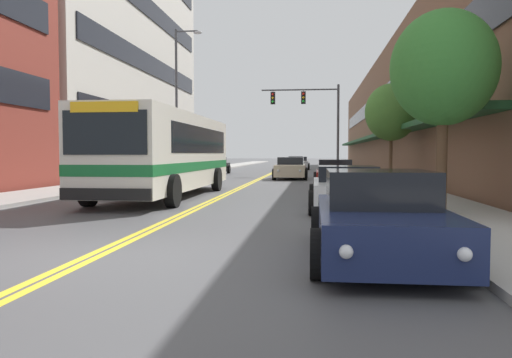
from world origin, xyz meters
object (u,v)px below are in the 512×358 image
(car_black_parked_left_mid, at_px, (215,166))
(car_charcoal_moving_third, at_px, (296,162))
(car_white_parked_right_far, at_px, (347,189))
(traffic_signal_mast, at_px, (312,111))
(car_silver_moving_lead, at_px, (299,163))
(car_champagne_moving_second, at_px, (291,169))
(street_lamp_left_far, at_px, (179,93))
(street_tree_right_mid, at_px, (391,112))
(car_red_parked_right_mid, at_px, (335,174))
(city_bus, at_px, (167,151))
(car_navy_parked_right_foreground, at_px, (379,219))
(street_tree_right_near, at_px, (443,69))
(fire_hydrant, at_px, (395,189))

(car_black_parked_left_mid, relative_size, car_charcoal_moving_third, 0.98)
(car_white_parked_right_far, height_order, traffic_signal_mast, traffic_signal_mast)
(car_white_parked_right_far, bearing_deg, car_silver_moving_lead, 93.95)
(car_champagne_moving_second, height_order, street_lamp_left_far, street_lamp_left_far)
(street_tree_right_mid, bearing_deg, street_lamp_left_far, 155.85)
(street_lamp_left_far, bearing_deg, car_red_parked_right_mid, -35.05)
(city_bus, xyz_separation_m, car_silver_moving_lead, (3.94, 32.17, -1.10))
(car_navy_parked_right_foreground, relative_size, street_tree_right_near, 0.84)
(car_red_parked_right_mid, height_order, street_lamp_left_far, street_lamp_left_far)
(city_bus, height_order, street_tree_right_near, street_tree_right_near)
(car_silver_moving_lead, xyz_separation_m, street_tree_right_mid, (5.36, -24.79, 3.05))
(city_bus, xyz_separation_m, car_champagne_moving_second, (4.02, 13.41, -1.06))
(car_navy_parked_right_foreground, bearing_deg, car_white_parked_right_far, 90.38)
(car_silver_moving_lead, bearing_deg, car_navy_parked_right_foreground, -86.60)
(car_charcoal_moving_third, bearing_deg, car_silver_moving_lead, -86.27)
(car_red_parked_right_mid, xyz_separation_m, fire_hydrant, (1.51, -8.48, -0.11))
(fire_hydrant, bearing_deg, car_charcoal_moving_third, 96.08)
(street_lamp_left_far, height_order, fire_hydrant, street_lamp_left_far)
(car_black_parked_left_mid, xyz_separation_m, street_tree_right_near, (11.06, -25.09, 3.17))
(car_black_parked_left_mid, distance_m, car_charcoal_moving_third, 22.22)
(car_black_parked_left_mid, bearing_deg, fire_hydrant, -65.52)
(car_black_parked_left_mid, relative_size, traffic_signal_mast, 0.66)
(car_champagne_moving_second, bearing_deg, street_tree_right_mid, -48.76)
(car_black_parked_left_mid, height_order, car_charcoal_moving_third, car_black_parked_left_mid)
(car_navy_parked_right_foreground, relative_size, car_silver_moving_lead, 1.04)
(car_black_parked_left_mid, relative_size, car_red_parked_right_mid, 1.02)
(car_charcoal_moving_third, bearing_deg, traffic_signal_mast, -84.82)
(car_champagne_moving_second, bearing_deg, street_lamp_left_far, -176.07)
(car_charcoal_moving_third, distance_m, street_tree_right_near, 47.03)
(car_white_parked_right_far, height_order, car_champagne_moving_second, car_champagne_moving_second)
(car_charcoal_moving_third, bearing_deg, car_navy_parked_right_foreground, -86.54)
(car_white_parked_right_far, distance_m, car_charcoal_moving_third, 45.78)
(city_bus, bearing_deg, car_champagne_moving_second, 73.32)
(city_bus, distance_m, street_tree_right_mid, 12.04)
(street_tree_right_mid, relative_size, fire_hydrant, 6.66)
(car_red_parked_right_mid, bearing_deg, car_charcoal_moving_third, 95.11)
(car_silver_moving_lead, relative_size, street_tree_right_mid, 0.84)
(car_white_parked_right_far, relative_size, car_champagne_moving_second, 1.01)
(street_lamp_left_far, bearing_deg, car_silver_moving_lead, 70.02)
(street_tree_right_mid, bearing_deg, car_charcoal_moving_third, 99.87)
(car_white_parked_right_far, relative_size, car_charcoal_moving_third, 0.98)
(city_bus, xyz_separation_m, car_red_parked_right_mid, (6.49, 6.23, -1.10))
(car_black_parked_left_mid, bearing_deg, street_lamp_left_far, -96.10)
(car_navy_parked_right_foreground, bearing_deg, street_tree_right_mid, 81.02)
(car_champagne_moving_second, height_order, traffic_signal_mast, traffic_signal_mast)
(car_navy_parked_right_foreground, xyz_separation_m, car_white_parked_right_far, (-0.04, 6.67, -0.03))
(car_red_parked_right_mid, height_order, fire_hydrant, car_red_parked_right_mid)
(car_red_parked_right_mid, distance_m, fire_hydrant, 8.61)
(car_navy_parked_right_foreground, bearing_deg, car_red_parked_right_mid, 89.94)
(car_red_parked_right_mid, relative_size, street_tree_right_mid, 0.88)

